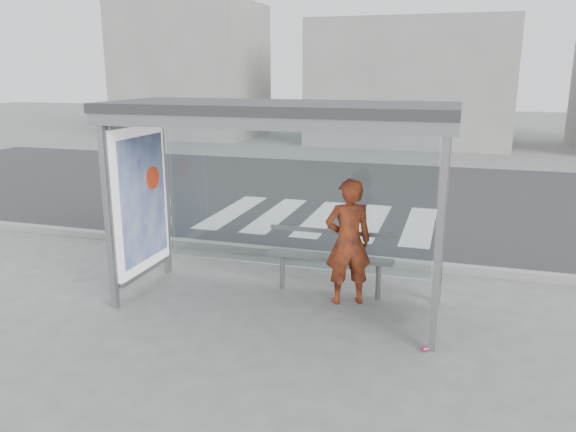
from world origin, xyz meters
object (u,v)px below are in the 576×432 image
object	(u,v)px
bus_shelter	(251,153)
soda_can	(426,349)
bench	(330,257)
person	(348,242)

from	to	relation	value
bus_shelter	soda_can	xyz separation A→B (m)	(2.32, -0.79, -1.95)
bus_shelter	bench	xyz separation A→B (m)	(0.92, 0.52, -1.45)
bus_shelter	person	distance (m)	1.69
soda_can	person	bearing A→B (deg)	135.62
bus_shelter	person	size ratio (longest dim) A/B	2.53
person	bench	size ratio (longest dim) A/B	0.97
person	bench	distance (m)	0.48
soda_can	bench	bearing A→B (deg)	136.75
bench	person	bearing A→B (deg)	-38.64
bench	soda_can	size ratio (longest dim) A/B	16.31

